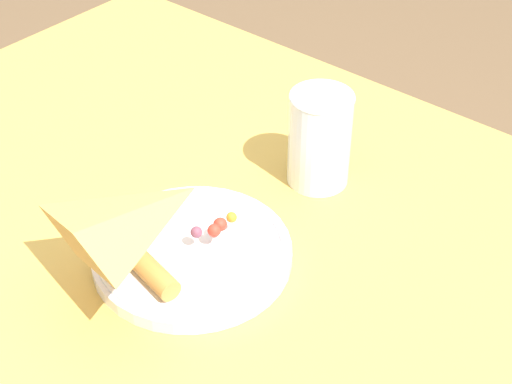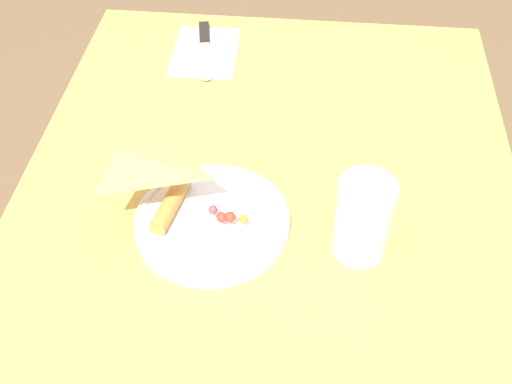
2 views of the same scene
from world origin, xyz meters
The scene contains 3 objects.
dining_table centered at (0.00, 0.00, 0.62)m, with size 1.02×0.75×0.73m.
plate_pizza centered at (0.05, -0.07, 0.75)m, with size 0.22×0.22×0.05m.
milk_glass centered at (0.07, 0.13, 0.79)m, with size 0.08×0.08×0.12m.
Camera 1 is at (0.50, -0.50, 1.33)m, focal length 55.00 mm.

